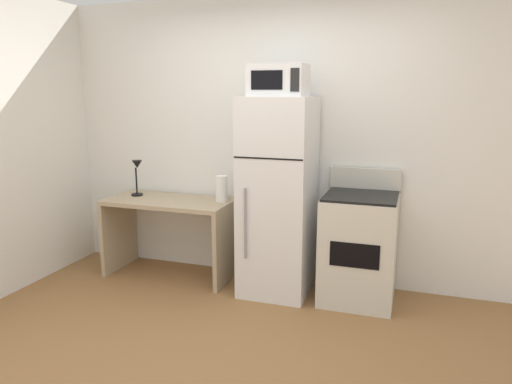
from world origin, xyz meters
TOP-DOWN VIEW (x-y plane):
  - ground_plane at (0.00, 0.00)m, footprint 12.00×12.00m
  - wall_back_white at (0.00, 1.70)m, footprint 5.00×0.10m
  - desk at (-1.02, 1.34)m, footprint 1.21×0.58m
  - desk_lamp at (-1.39, 1.38)m, footprint 0.14×0.12m
  - paper_towel_roll at (-0.52, 1.43)m, footprint 0.11×0.11m
  - refrigerator at (0.06, 1.31)m, footprint 0.58×0.66m
  - microwave at (0.06, 1.29)m, footprint 0.46×0.35m
  - oven_range at (0.76, 1.33)m, footprint 0.60×0.61m

SIDE VIEW (x-z plane):
  - ground_plane at x=0.00m, z-range 0.00..0.00m
  - oven_range at x=0.76m, z-range -0.08..1.02m
  - desk at x=-1.02m, z-range 0.15..0.90m
  - refrigerator at x=0.06m, z-range 0.00..1.71m
  - paper_towel_roll at x=-0.52m, z-range 0.75..0.99m
  - desk_lamp at x=-1.39m, z-range 0.81..1.17m
  - wall_back_white at x=0.00m, z-range 0.00..2.60m
  - microwave at x=0.06m, z-range 1.71..1.97m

